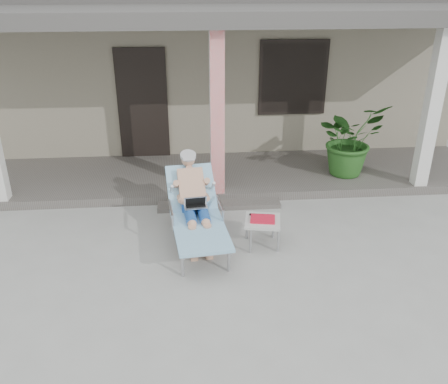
{
  "coord_description": "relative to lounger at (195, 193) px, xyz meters",
  "views": [
    {
      "loc": [
        -0.51,
        -5.07,
        3.5
      ],
      "look_at": [
        -0.03,
        0.6,
        0.85
      ],
      "focal_mm": 38.0,
      "sensor_mm": 36.0,
      "label": 1
    }
  ],
  "objects": [
    {
      "name": "house",
      "position": [
        0.41,
        5.64,
        0.93
      ],
      "size": [
        10.4,
        5.4,
        3.3
      ],
      "color": "gray",
      "rests_on": "ground"
    },
    {
      "name": "side_table",
      "position": [
        0.92,
        -0.25,
        -0.37
      ],
      "size": [
        0.56,
        0.56,
        0.43
      ],
      "rotation": [
        0.0,
        0.0,
        -0.18
      ],
      "color": "#BABAB5",
      "rests_on": "ground"
    },
    {
      "name": "porch_deck",
      "position": [
        0.41,
        2.14,
        -0.66
      ],
      "size": [
        10.0,
        2.0,
        0.15
      ],
      "primitive_type": "cube",
      "color": "#605B56",
      "rests_on": "ground"
    },
    {
      "name": "porch_overhang",
      "position": [
        0.41,
        2.09,
        2.05
      ],
      "size": [
        10.0,
        2.3,
        2.85
      ],
      "color": "silver",
      "rests_on": "porch_deck"
    },
    {
      "name": "porch_step",
      "position": [
        0.41,
        0.99,
        -0.7
      ],
      "size": [
        2.0,
        0.3,
        0.07
      ],
      "primitive_type": "cube",
      "color": "#605B56",
      "rests_on": "ground"
    },
    {
      "name": "ground",
      "position": [
        0.41,
        -0.86,
        -0.73
      ],
      "size": [
        60.0,
        60.0,
        0.0
      ],
      "primitive_type": "plane",
      "color": "#9E9E99",
      "rests_on": "ground"
    },
    {
      "name": "lounger",
      "position": [
        0.0,
        0.0,
        0.0
      ],
      "size": [
        0.88,
        1.88,
        1.19
      ],
      "rotation": [
        0.0,
        0.0,
        0.11
      ],
      "color": "#B7B7BC",
      "rests_on": "ground"
    },
    {
      "name": "potted_palm",
      "position": [
        2.81,
        1.89,
        0.07
      ],
      "size": [
        1.48,
        1.39,
        1.3
      ],
      "primitive_type": "imported",
      "rotation": [
        0.0,
        0.0,
        0.4
      ],
      "color": "#26591E",
      "rests_on": "porch_deck"
    }
  ]
}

